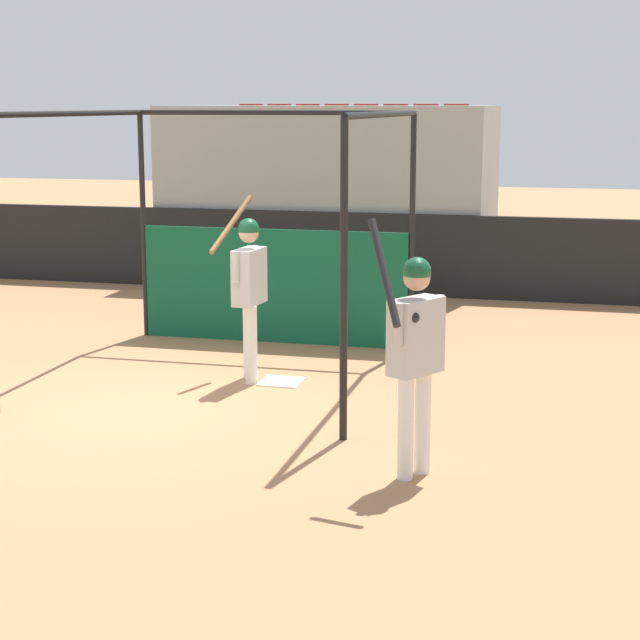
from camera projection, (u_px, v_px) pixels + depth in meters
The scene contains 7 objects.
ground_plane at pixel (133, 409), 10.59m from camera, with size 60.00×60.00×0.00m, color #A8754C.
outfield_wall at pixel (310, 252), 17.11m from camera, with size 24.00×0.12×1.29m.
bleacher_section at pixel (334, 191), 18.52m from camera, with size 5.40×3.20×2.97m.
batting_cage at pixel (258, 250), 12.71m from camera, with size 3.55×3.79×2.90m.
home_plate at pixel (281, 382), 11.60m from camera, with size 0.44×0.44×0.02m.
player_batter at pixel (249, 283), 11.49m from camera, with size 0.57×1.00×1.97m.
player_waiting at pixel (415, 345), 8.47m from camera, with size 0.60×0.83×2.11m.
Camera 1 is at (4.28, -9.45, 2.97)m, focal length 60.00 mm.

